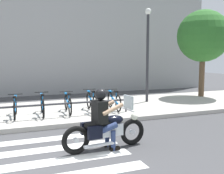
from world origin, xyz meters
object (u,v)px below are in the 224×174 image
Objects in this scene: bike_rack at (58,105)px; street_lamp at (148,47)px; bicycle_5 at (114,101)px; tree_near_rack at (203,36)px; bicycle_2 at (42,105)px; bicycle_1 at (15,107)px; rider at (103,115)px; bicycle_3 at (68,104)px; bicycle_4 at (92,102)px; motorcycle at (106,130)px.

street_lamp reaches higher than bike_rack.
bicycle_5 is 6.19m from tree_near_rack.
street_lamp is 0.95× the size of tree_near_rack.
bicycle_2 is 0.37× the size of tree_near_rack.
street_lamp is at bearing 11.31° from bicycle_1.
rider is 6.35m from street_lamp.
bicycle_3 reaches higher than bicycle_1.
bicycle_4 reaches higher than bicycle_2.
bicycle_3 is 7.79m from tree_near_rack.
bicycle_4 reaches higher than bike_rack.
bicycle_1 is 0.97× the size of bicycle_2.
rider reaches higher than bicycle_3.
bicycle_1 is 0.32× the size of bike_rack.
bicycle_2 is 0.33× the size of bike_rack.
street_lamp is at bearing 16.34° from bicycle_3.
bike_rack is at bearing -166.01° from bicycle_5.
motorcycle is 9.15m from tree_near_rack.
bicycle_4 is at bearing -159.07° from street_lamp.
rider is 0.32× the size of tree_near_rack.
rider is (-0.08, -0.00, 0.37)m from motorcycle.
motorcycle reaches higher than bicycle_4.
rider reaches higher than bike_rack.
tree_near_rack is at bearing 6.84° from street_lamp.
bicycle_3 is (1.78, -0.00, 0.00)m from bicycle_1.
motorcycle is 0.38m from rider.
bicycle_1 is 1.02× the size of bicycle_3.
street_lamp is at bearing 21.43° from bike_rack.
bicycle_2 is at bearing -179.99° from bicycle_5.
bicycle_1 is (-1.88, 3.66, 0.03)m from motorcycle.
bicycle_4 is at bearing 77.82° from motorcycle.
motorcycle is 0.48× the size of tree_near_rack.
tree_near_rack is (7.06, 5.18, 2.68)m from motorcycle.
bicycle_2 is at bearing 179.99° from bicycle_4.
rider reaches higher than motorcycle.
bicycle_2 is (-0.99, 3.65, 0.04)m from motorcycle.
bicycle_1 is 1.45m from bike_rack.
motorcycle is at bearing -80.00° from bike_rack.
bicycle_3 is 0.36× the size of tree_near_rack.
motorcycle is 0.50× the size of street_lamp.
bicycle_5 is at bearing -0.00° from bicycle_1.
tree_near_rack is at bearing 15.79° from bicycle_5.
bike_rack is (1.33, -0.55, 0.08)m from bicycle_1.
bicycle_4 reaches higher than bicycle_1.
bicycle_2 is 8.61m from tree_near_rack.
street_lamp is (3.72, 4.78, 2.11)m from motorcycle.
bicycle_4 is at bearing -0.02° from bicycle_1.
tree_near_rack is (6.27, 1.52, 2.64)m from bicycle_4.
bicycle_5 is (3.56, -0.00, 0.00)m from bicycle_1.
bicycle_5 is 0.38× the size of street_lamp.
rider is at bearing -81.40° from bike_rack.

